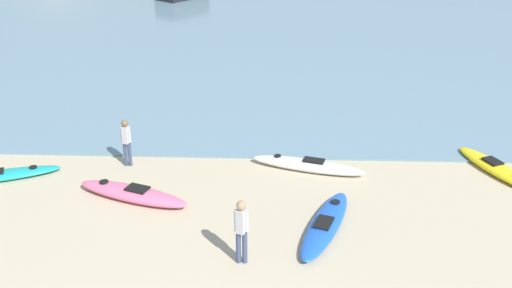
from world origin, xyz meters
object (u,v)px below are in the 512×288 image
at_px(kayak_on_sand_3, 496,168).
at_px(person_near_foreground, 241,228).
at_px(kayak_on_sand_4, 133,194).
at_px(person_near_waterline, 126,140).
at_px(kayak_on_sand_0, 325,224).
at_px(kayak_on_sand_2, 308,165).

bearing_deg(kayak_on_sand_3, person_near_foreground, -146.42).
relative_size(kayak_on_sand_4, person_near_waterline, 2.26).
distance_m(kayak_on_sand_3, kayak_on_sand_4, 10.79).
distance_m(kayak_on_sand_0, kayak_on_sand_3, 6.34).
bearing_deg(person_near_foreground, person_near_waterline, 127.86).
relative_size(kayak_on_sand_0, kayak_on_sand_3, 1.11).
bearing_deg(kayak_on_sand_4, person_near_foreground, -41.42).
height_order(kayak_on_sand_2, kayak_on_sand_3, kayak_on_sand_2).
distance_m(kayak_on_sand_2, kayak_on_sand_3, 5.67).
bearing_deg(person_near_waterline, kayak_on_sand_2, -1.30).
relative_size(kayak_on_sand_0, kayak_on_sand_4, 1.03).
distance_m(kayak_on_sand_4, person_near_foreground, 4.33).
bearing_deg(kayak_on_sand_3, person_near_waterline, 179.96).
bearing_deg(kayak_on_sand_2, kayak_on_sand_4, -158.19).
relative_size(kayak_on_sand_4, person_near_foreground, 2.10).
bearing_deg(person_near_waterline, person_near_foreground, -52.14).
height_order(kayak_on_sand_0, kayak_on_sand_2, kayak_on_sand_2).
xyz_separation_m(kayak_on_sand_2, person_near_waterline, (-5.54, 0.13, 0.69)).
bearing_deg(person_near_waterline, kayak_on_sand_0, -30.16).
bearing_deg(kayak_on_sand_2, person_near_foreground, -109.80).
height_order(kayak_on_sand_4, person_near_foreground, person_near_foreground).
height_order(kayak_on_sand_3, person_near_waterline, person_near_waterline).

